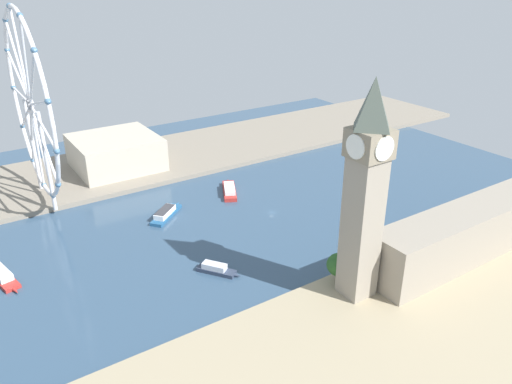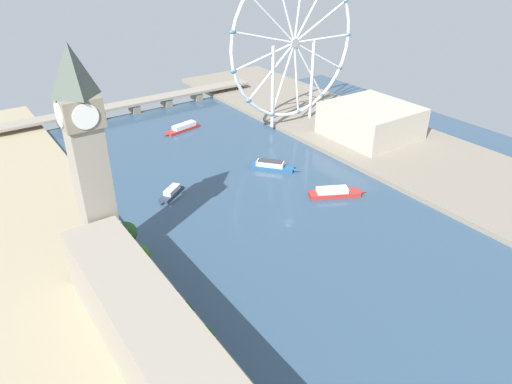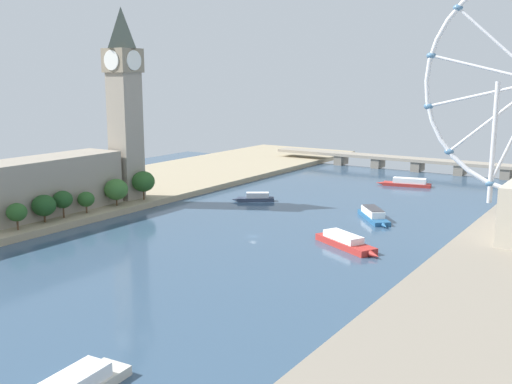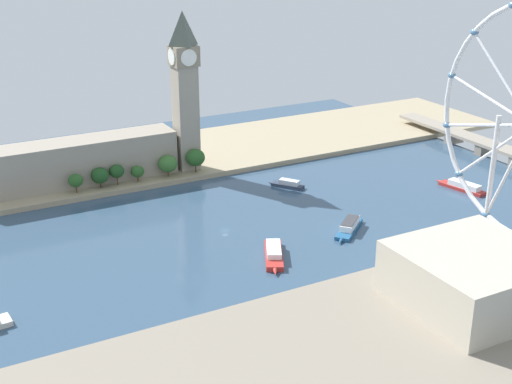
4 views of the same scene
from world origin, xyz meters
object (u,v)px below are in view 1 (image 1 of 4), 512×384
tour_boat_2 (216,269)px  tour_boat_4 (229,190)px  ferris_wheel (31,106)px  riverside_hall (116,152)px  tour_boat_0 (1,275)px  clock_tower (365,190)px  tour_boat_3 (166,213)px  tour_boat_1 (375,151)px  parliament_block (469,231)px

tour_boat_2 → tour_boat_4: (74.98, -51.97, 0.14)m
ferris_wheel → riverside_hall: ferris_wheel is taller
tour_boat_4 → tour_boat_0: bearing=127.3°
tour_boat_2 → tour_boat_0: bearing=-155.8°
clock_tower → tour_boat_3: bearing=17.2°
tour_boat_0 → tour_boat_1: 270.41m
riverside_hall → tour_boat_2: riverside_hall is taller
tour_boat_4 → tour_boat_1: bearing=-62.3°
tour_boat_3 → clock_tower: bearing=-112.4°
tour_boat_1 → tour_boat_2: 198.74m
clock_tower → ferris_wheel: bearing=26.9°
riverside_hall → ferris_wheel: bearing=117.6°
riverside_hall → tour_boat_2: bearing=178.0°
riverside_hall → tour_boat_4: size_ratio=1.73×
parliament_block → riverside_hall: parliament_block is taller
ferris_wheel → tour_boat_4: ferris_wheel is taller
tour_boat_1 → tour_boat_3: tour_boat_3 is taller
clock_tower → tour_boat_2: bearing=38.7°
parliament_block → tour_boat_4: 144.23m
tour_boat_0 → tour_boat_3: 91.13m
tour_boat_1 → tour_boat_2: tour_boat_1 is taller
ferris_wheel → tour_boat_3: (-56.69, -52.10, -58.48)m
clock_tower → tour_boat_1: size_ratio=2.50×
parliament_block → riverside_hall: bearing=26.2°
clock_tower → tour_boat_4: 135.49m
riverside_hall → tour_boat_2: 151.68m
tour_boat_3 → parliament_block: bearing=-89.7°
clock_tower → tour_boat_1: 197.23m
clock_tower → riverside_hall: (201.73, 35.18, -37.60)m
parliament_block → ferris_wheel: 242.63m
ferris_wheel → tour_boat_3: ferris_wheel is taller
clock_tower → tour_boat_4: bearing=-5.2°
tour_boat_0 → tour_boat_2: size_ratio=1.60×
ferris_wheel → riverside_hall: (27.82, -53.23, -46.67)m
tour_boat_0 → ferris_wheel: bearing=140.0°
ferris_wheel → tour_boat_3: 96.68m
riverside_hall → tour_boat_2: (-151.11, 5.40, -12.05)m
tour_boat_3 → tour_boat_4: bearing=-29.6°
tour_boat_2 → riverside_hall: bearing=142.9°
parliament_block → tour_boat_2: bearing=62.0°
tour_boat_2 → tour_boat_4: 91.23m
parliament_block → clock_tower: bearing=84.3°
ferris_wheel → tour_boat_4: size_ratio=3.49×
clock_tower → tour_boat_4: size_ratio=2.92×
tour_boat_0 → tour_boat_3: size_ratio=1.18×
tour_boat_0 → tour_boat_4: size_ratio=1.01×
tour_boat_3 → tour_boat_1: bearing=-36.7°
clock_tower → riverside_hall: clock_tower is taller
riverside_hall → tour_boat_0: 135.79m
ferris_wheel → riverside_hall: bearing=-62.4°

